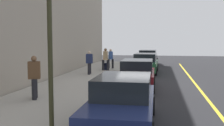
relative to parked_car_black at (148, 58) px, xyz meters
The scene contains 13 objects.
ground_plane 12.09m from the parked_car_black, ahead, with size 56.00×56.00×0.00m, color black.
sidewalk 12.51m from the parked_car_black, 14.95° to the right, with size 28.00×4.60×0.15m, color #A39E93.
lane_stripe_centre 12.53m from the parked_car_black, 15.19° to the left, with size 28.00×0.14×0.01m, color gold.
parked_car_black is the anchor object (origin of this frame).
parked_car_green 6.58m from the parked_car_black, ahead, with size 4.53×1.99×1.51m.
parked_car_maroon 13.13m from the parked_car_black, ahead, with size 4.31×1.94×1.51m.
parked_car_navy 19.57m from the parked_car_black, ahead, with size 4.59×1.95×1.51m.
pedestrian_tan_coat 7.26m from the parked_car_black, 24.68° to the right, with size 0.47×0.58×1.75m.
pedestrian_blue_coat 5.76m from the parked_car_black, 30.43° to the right, with size 0.51×0.51×1.63m.
pedestrian_navy_coat 9.84m from the parked_car_black, 21.96° to the right, with size 0.54×0.46×1.65m.
pedestrian_brown_coat 17.58m from the parked_car_black, 12.82° to the right, with size 0.57×0.56×1.79m.
traffic_light_pole 21.37m from the parked_car_black, ahead, with size 0.35×0.26×4.55m.
rolling_suitcase 6.95m from the parked_car_black, 26.12° to the right, with size 0.34×0.22×0.91m.
Camera 1 is at (15.37, 1.11, 2.63)m, focal length 43.26 mm.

